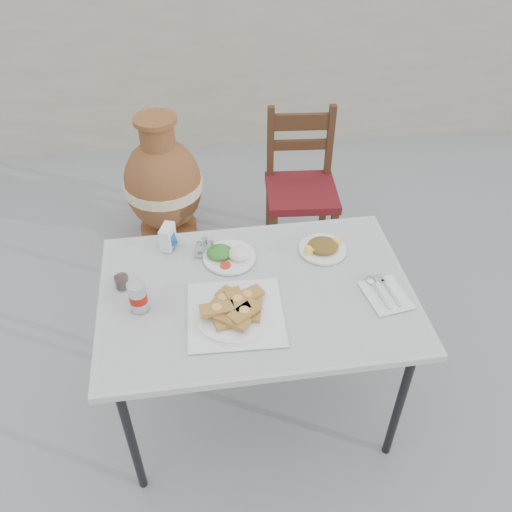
{
  "coord_description": "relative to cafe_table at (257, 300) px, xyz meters",
  "views": [
    {
      "loc": [
        -0.13,
        -1.47,
        2.13
      ],
      "look_at": [
        0.02,
        0.03,
        0.84
      ],
      "focal_mm": 38.0,
      "sensor_mm": 36.0,
      "label": 1
    }
  ],
  "objects": [
    {
      "name": "condiment_caddy",
      "position": [
        -0.18,
        0.24,
        0.07
      ],
      "size": [
        0.1,
        0.08,
        0.07
      ],
      "rotation": [
        0.0,
        0.0,
        -0.1
      ],
      "color": "silver",
      "rests_on": "cafe_table"
    },
    {
      "name": "salad_chopped_plate",
      "position": [
        0.29,
        0.21,
        0.07
      ],
      "size": [
        0.19,
        0.19,
        0.04
      ],
      "color": "white",
      "rests_on": "cafe_table"
    },
    {
      "name": "cafe_table",
      "position": [
        0.0,
        0.0,
        0.0
      ],
      "size": [
        1.2,
        0.84,
        0.71
      ],
      "rotation": [
        0.0,
        0.0,
        0.04
      ],
      "color": "black",
      "rests_on": "ground"
    },
    {
      "name": "cutlery_napkin",
      "position": [
        0.47,
        -0.06,
        0.05
      ],
      "size": [
        0.18,
        0.22,
        0.01
      ],
      "rotation": [
        0.0,
        0.0,
        0.2
      ],
      "color": "white",
      "rests_on": "cafe_table"
    },
    {
      "name": "ground",
      "position": [
        -0.02,
        0.02,
        -0.66
      ],
      "size": [
        80.0,
        80.0,
        0.0
      ],
      "primitive_type": "plane",
      "color": "slate",
      "rests_on": "ground"
    },
    {
      "name": "pide_plate",
      "position": [
        -0.09,
        -0.11,
        0.08
      ],
      "size": [
        0.34,
        0.34,
        0.07
      ],
      "rotation": [
        0.0,
        0.0,
        -0.01
      ],
      "color": "white",
      "rests_on": "cafe_table"
    },
    {
      "name": "salad_rice_plate",
      "position": [
        -0.09,
        0.19,
        0.07
      ],
      "size": [
        0.21,
        0.21,
        0.05
      ],
      "color": "white",
      "rests_on": "cafe_table"
    },
    {
      "name": "terracotta_urn",
      "position": [
        -0.42,
        1.28,
        -0.29
      ],
      "size": [
        0.46,
        0.46,
        0.81
      ],
      "color": "brown",
      "rests_on": "ground"
    },
    {
      "name": "chair",
      "position": [
        0.36,
        1.07,
        -0.21
      ],
      "size": [
        0.4,
        0.4,
        0.87
      ],
      "rotation": [
        0.0,
        0.0,
        -0.05
      ],
      "color": "#331D0E",
      "rests_on": "ground"
    },
    {
      "name": "back_wall",
      "position": [
        -0.02,
        2.52,
        -0.06
      ],
      "size": [
        6.0,
        0.25,
        1.2
      ],
      "primitive_type": "cube",
      "color": "#A6A08A",
      "rests_on": "ground"
    },
    {
      "name": "soda_can",
      "position": [
        -0.43,
        -0.05,
        0.11
      ],
      "size": [
        0.07,
        0.07,
        0.12
      ],
      "color": "silver",
      "rests_on": "cafe_table"
    },
    {
      "name": "cola_glass",
      "position": [
        -0.5,
        0.07,
        0.09
      ],
      "size": [
        0.06,
        0.06,
        0.08
      ],
      "color": "white",
      "rests_on": "cafe_table"
    },
    {
      "name": "napkin_holder",
      "position": [
        -0.33,
        0.29,
        0.1
      ],
      "size": [
        0.07,
        0.09,
        0.1
      ],
      "rotation": [
        0.0,
        0.0,
        -0.31
      ],
      "color": "white",
      "rests_on": "cafe_table"
    }
  ]
}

